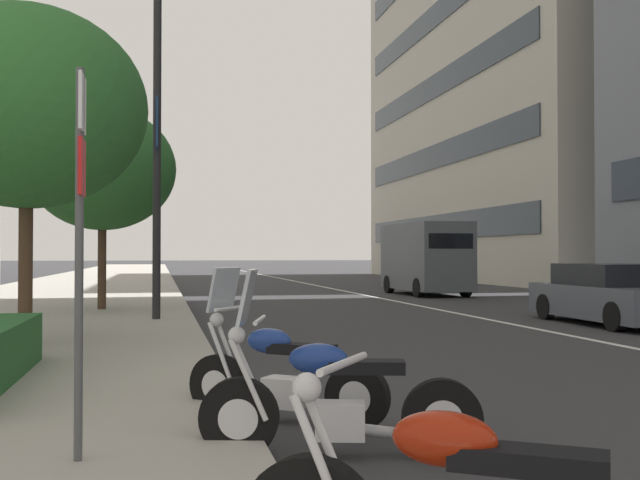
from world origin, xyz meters
name	(u,v)px	position (x,y,z in m)	size (l,w,h in m)	color
sidewalk_right_plaza	(79,291)	(30.00, 11.10, 0.07)	(160.00, 8.10, 0.15)	#A39E93
lane_centre_stripe	(316,285)	(35.00, 0.00, 0.00)	(110.00, 0.16, 0.01)	silver
motorcycle_second_in_row	(334,402)	(2.75, 6.51, 0.44)	(0.77, 2.16, 1.47)	black
motorcycle_under_tarp	(281,377)	(4.10, 6.72, 0.43)	(1.36, 1.73, 1.46)	black
car_lead_in_lane	(612,296)	(12.47, -2.20, 0.65)	(4.58, 2.00, 1.37)	#4C515B
delivery_van_ahead	(425,257)	(25.31, -2.39, 1.48)	(5.13, 2.20, 2.79)	#4C5156
parking_sign_by_curb	(80,214)	(2.53, 8.39, 1.87)	(0.32, 0.06, 2.75)	#47494C
street_lamp_with_banners	(171,106)	(14.29, 7.59, 4.92)	(1.26, 2.25, 7.99)	#232326
street_tree_near_plaza_corner	(27,108)	(9.82, 9.93, 3.93)	(3.81, 3.81, 5.41)	#473323
street_tree_far_plaza	(103,169)	(17.72, 9.32, 3.84)	(3.83, 3.83, 5.33)	#473323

